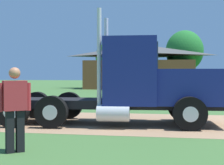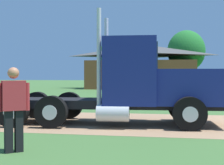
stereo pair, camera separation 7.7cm
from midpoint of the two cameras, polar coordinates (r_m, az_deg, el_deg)
truck_foreground_white at (r=10.95m, az=4.66°, el=-0.51°), size 7.88×3.03×3.73m
visitor_walking_mid at (r=7.26m, az=-16.52°, el=-3.83°), size 0.56×0.50×1.81m
shed_building at (r=41.53m, az=5.19°, el=2.70°), size 13.84×8.77×5.59m
tree_left at (r=54.62m, az=-0.43°, el=4.56°), size 4.06×4.06×7.07m
tree_mid at (r=44.44m, az=12.88°, el=5.38°), size 4.94×4.94×7.62m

